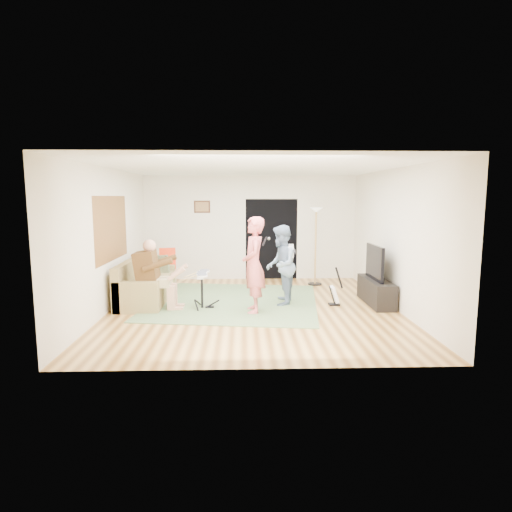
{
  "coord_description": "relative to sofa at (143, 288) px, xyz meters",
  "views": [
    {
      "loc": [
        -0.21,
        -8.15,
        2.16
      ],
      "look_at": [
        0.06,
        0.3,
        0.98
      ],
      "focal_mm": 30.0,
      "sensor_mm": 36.0,
      "label": 1
    }
  ],
  "objects": [
    {
      "name": "sofa",
      "position": [
        0.0,
        0.0,
        0.0
      ],
      "size": [
        0.86,
        2.1,
        0.85
      ],
      "color": "olive",
      "rests_on": "floor"
    },
    {
      "name": "television",
      "position": [
        4.74,
        -0.38,
        0.57
      ],
      "size": [
        0.06,
        1.0,
        0.69
      ],
      "primitive_type": "cube",
      "color": "black",
      "rests_on": "tv_cabinet"
    },
    {
      "name": "microphone",
      "position": [
        2.49,
        -0.95,
        1.06
      ],
      "size": [
        0.06,
        0.06,
        0.24
      ],
      "primitive_type": null,
      "color": "black",
      "rests_on": "singer"
    },
    {
      "name": "drummer",
      "position": [
        0.42,
        -0.65,
        0.25
      ],
      "size": [
        0.88,
        0.49,
        1.35
      ],
      "color": "#543617",
      "rests_on": "sofa"
    },
    {
      "name": "doorway",
      "position": [
        2.84,
        2.34,
        0.77
      ],
      "size": [
        2.1,
        0.0,
        2.1
      ],
      "primitive_type": "plane",
      "rotation": [
        1.57,
        0.0,
        0.0
      ],
      "color": "black",
      "rests_on": "walls"
    },
    {
      "name": "guitar_spare",
      "position": [
        3.93,
        -0.48,
        -0.06
      ],
      "size": [
        0.28,
        0.25,
        0.77
      ],
      "color": "black",
      "rests_on": "floor"
    },
    {
      "name": "guitarist",
      "position": [
        2.85,
        -0.37,
        0.52
      ],
      "size": [
        0.72,
        0.87,
        1.6
      ],
      "primitive_type": "imported",
      "rotation": [
        0.0,
        0.0,
        -1.73
      ],
      "color": "#6C849F",
      "rests_on": "floor"
    },
    {
      "name": "ceiling",
      "position": [
        2.29,
        -0.65,
        2.42
      ],
      "size": [
        6.0,
        6.0,
        0.0
      ],
      "primitive_type": "plane",
      "rotation": [
        3.14,
        0.0,
        0.0
      ],
      "color": "white",
      "rests_on": "walls"
    },
    {
      "name": "floor",
      "position": [
        2.29,
        -0.65,
        -0.28
      ],
      "size": [
        6.0,
        6.0,
        0.0
      ],
      "primitive_type": "plane",
      "color": "brown",
      "rests_on": "ground"
    },
    {
      "name": "area_rug",
      "position": [
        1.91,
        -0.15,
        -0.27
      ],
      "size": [
        3.75,
        3.8,
        0.02
      ],
      "primitive_type": "cube",
      "rotation": [
        0.0,
        0.0,
        -0.13
      ],
      "color": "#577446",
      "rests_on": "floor"
    },
    {
      "name": "walls",
      "position": [
        2.29,
        -0.65,
        1.07
      ],
      "size": [
        5.5,
        6.0,
        2.7
      ],
      "primitive_type": null,
      "color": "silver",
      "rests_on": "floor"
    },
    {
      "name": "picture_frame",
      "position": [
        1.04,
        2.34,
        1.62
      ],
      "size": [
        0.42,
        0.03,
        0.32
      ],
      "primitive_type": "cube",
      "color": "#3F2314",
      "rests_on": "walls"
    },
    {
      "name": "tv_cabinet",
      "position": [
        4.79,
        -0.38,
        -0.03
      ],
      "size": [
        0.4,
        1.4,
        0.5
      ],
      "primitive_type": "cube",
      "color": "black",
      "rests_on": "floor"
    },
    {
      "name": "window_blinds",
      "position": [
        -0.45,
        -0.45,
        1.27
      ],
      "size": [
        0.0,
        2.05,
        2.05
      ],
      "primitive_type": "plane",
      "rotation": [
        1.57,
        0.0,
        1.57
      ],
      "color": "brown",
      "rests_on": "walls"
    },
    {
      "name": "torchiere_lamp",
      "position": [
        3.87,
        1.54,
        1.02
      ],
      "size": [
        0.34,
        0.34,
        1.9
      ],
      "color": "black",
      "rests_on": "floor"
    },
    {
      "name": "dining_chair",
      "position": [
        0.32,
        1.22,
        0.06
      ],
      "size": [
        0.46,
        0.48,
        0.95
      ],
      "rotation": [
        0.0,
        0.0,
        0.16
      ],
      "color": "tan",
      "rests_on": "floor"
    },
    {
      "name": "drum_kit",
      "position": [
        1.29,
        -0.65,
        0.04
      ],
      "size": [
        0.4,
        0.71,
        0.73
      ],
      "color": "black",
      "rests_on": "floor"
    },
    {
      "name": "guitar_held",
      "position": [
        3.05,
        -0.37,
        0.81
      ],
      "size": [
        0.18,
        0.61,
        0.26
      ],
      "primitive_type": null,
      "rotation": [
        0.0,
        0.0,
        -0.11
      ],
      "color": "silver",
      "rests_on": "guitarist"
    },
    {
      "name": "singer",
      "position": [
        2.29,
        -0.95,
        0.62
      ],
      "size": [
        0.47,
        0.68,
        1.8
      ],
      "primitive_type": "imported",
      "rotation": [
        0.0,
        0.0,
        -1.51
      ],
      "color": "#CF5A5A",
      "rests_on": "floor"
    }
  ]
}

